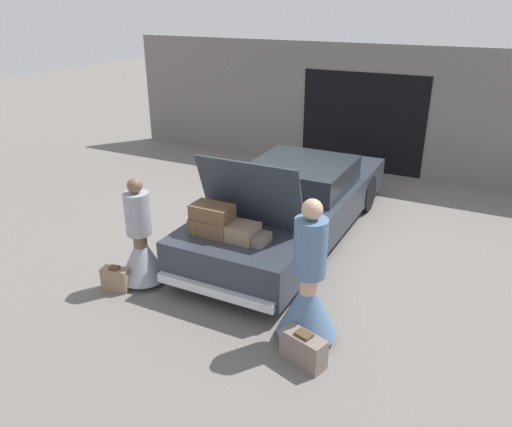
{
  "coord_description": "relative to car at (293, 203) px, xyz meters",
  "views": [
    {
      "loc": [
        2.91,
        -7.1,
        3.67
      ],
      "look_at": [
        0.0,
        -1.38,
        0.9
      ],
      "focal_mm": 35.0,
      "sensor_mm": 36.0,
      "label": 1
    }
  ],
  "objects": [
    {
      "name": "garage_wall_back",
      "position": [
        0.0,
        3.95,
        0.84
      ],
      "size": [
        12.0,
        0.14,
        2.8
      ],
      "color": "slate",
      "rests_on": "ground_plane"
    },
    {
      "name": "ground_plane",
      "position": [
        0.0,
        0.01,
        -0.55
      ],
      "size": [
        40.0,
        40.0,
        0.0
      ],
      "primitive_type": "plane",
      "color": "slate"
    },
    {
      "name": "person_left",
      "position": [
        -1.25,
        -2.39,
        -0.01
      ],
      "size": [
        0.64,
        0.64,
        1.54
      ],
      "rotation": [
        0.0,
        0.0,
        -1.6
      ],
      "color": "brown",
      "rests_on": "ground_plane"
    },
    {
      "name": "car",
      "position": [
        0.0,
        0.0,
        0.0
      ],
      "size": [
        1.81,
        5.12,
        1.75
      ],
      "color": "#2D333D",
      "rests_on": "ground_plane"
    },
    {
      "name": "suitcase_beside_left_person",
      "position": [
        -1.45,
        -2.72,
        -0.39
      ],
      "size": [
        0.39,
        0.24,
        0.35
      ],
      "color": "#8C7259",
      "rests_on": "ground_plane"
    },
    {
      "name": "suitcase_beside_right_person",
      "position": [
        1.38,
        -2.95,
        -0.37
      ],
      "size": [
        0.56,
        0.36,
        0.39
      ],
      "color": "#75665B",
      "rests_on": "ground_plane"
    },
    {
      "name": "person_right",
      "position": [
        1.26,
        -2.53,
        0.07
      ],
      "size": [
        0.7,
        0.7,
        1.76
      ],
      "rotation": [
        0.0,
        0.0,
        1.68
      ],
      "color": "tan",
      "rests_on": "ground_plane"
    }
  ]
}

